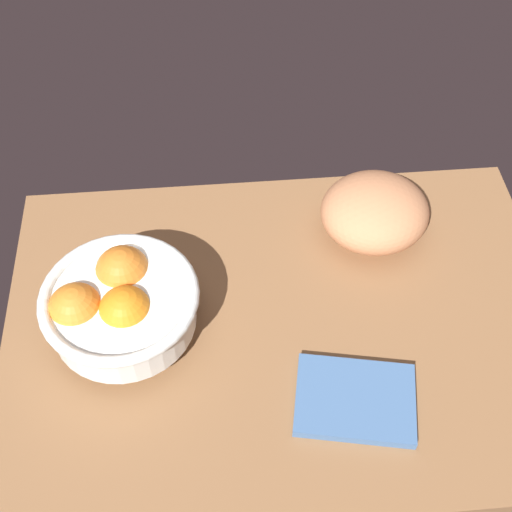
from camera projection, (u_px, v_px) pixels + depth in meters
The scene contains 4 objects.
ground_plane at pixel (285, 328), 95.53cm from camera, with size 77.18×54.77×3.00cm, color #895F3C.
fruit_bowl at pixel (118, 304), 89.38cm from camera, with size 20.77×20.77×10.16cm.
bread_loaf at pixel (375, 212), 101.18cm from camera, with size 16.13×15.18×8.90cm, color tan.
napkin_folded at pixel (355, 400), 86.24cm from camera, with size 15.00×11.06×1.37cm, color #456A9B.
Camera 1 is at (8.47, 51.38, 79.32)cm, focal length 48.04 mm.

